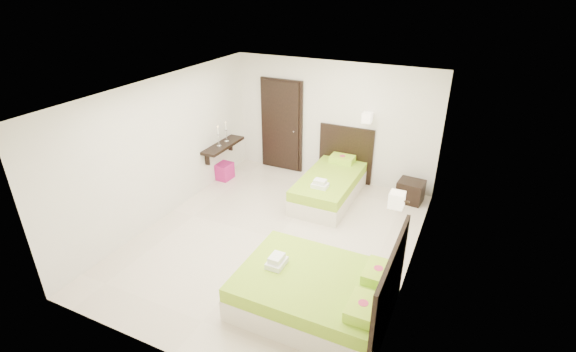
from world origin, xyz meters
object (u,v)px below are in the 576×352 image
at_px(nightstand, 410,191).
at_px(bed_double, 319,292).
at_px(ottoman, 223,171).
at_px(bed_single, 331,184).

bearing_deg(nightstand, bed_double, -93.62).
height_order(bed_double, ottoman, bed_double).
relative_size(nightstand, ottoman, 1.35).
distance_m(nightstand, ottoman, 4.06).
relative_size(bed_single, nightstand, 4.06).
bearing_deg(bed_double, nightstand, 81.48).
distance_m(bed_double, nightstand, 3.67).
bearing_deg(ottoman, bed_double, -39.96).
height_order(bed_single, nightstand, bed_single).
xyz_separation_m(bed_single, bed_double, (0.96, -3.09, 0.00)).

